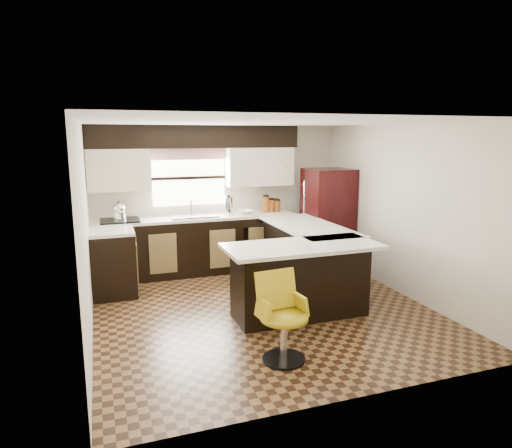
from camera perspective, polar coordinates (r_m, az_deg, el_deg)
name	(u,v)px	position (r m, az deg, el deg)	size (l,w,h in m)	color
floor	(262,309)	(6.08, 0.78, -10.61)	(4.40, 4.40, 0.00)	#49301A
ceiling	(263,122)	(5.65, 0.85, 12.63)	(4.40, 4.40, 0.00)	silver
wall_back	(218,197)	(7.82, -4.72, 3.34)	(4.40, 4.40, 0.00)	beige
wall_front	(355,266)	(3.81, 12.27, -5.11)	(4.40, 4.40, 0.00)	beige
wall_left	(85,231)	(5.41, -20.57, -0.78)	(4.40, 4.40, 0.00)	beige
wall_right	(402,210)	(6.75, 17.81, 1.62)	(4.40, 4.40, 0.00)	beige
base_cab_back	(197,246)	(7.58, -7.36, -2.74)	(3.30, 0.60, 0.90)	black
base_cab_left	(113,264)	(6.80, -17.43, -4.77)	(0.60, 0.70, 0.90)	black
counter_back	(197,218)	(7.48, -7.45, 0.77)	(3.30, 0.60, 0.04)	silver
counter_left	(111,231)	(6.69, -17.66, -0.87)	(0.60, 0.70, 0.04)	silver
soffit	(196,137)	(7.49, -7.52, 10.77)	(3.40, 0.35, 0.36)	black
upper_cab_left	(118,170)	(7.36, -16.81, 6.50)	(0.94, 0.35, 0.64)	beige
upper_cab_right	(259,167)	(7.80, 0.42, 7.20)	(1.14, 0.35, 0.64)	beige
window_pane	(189,178)	(7.66, -8.36, 5.73)	(1.20, 0.02, 0.90)	white
valance	(189,154)	(7.59, -8.39, 8.63)	(1.30, 0.06, 0.18)	#D19B93
sink	(194,216)	(7.44, -7.80, 1.01)	(0.75, 0.45, 0.03)	#B2B2B7
dishwasher	(260,246)	(7.58, 0.52, -2.81)	(0.58, 0.03, 0.78)	black
cooktop	(120,220)	(7.31, -16.66, 0.44)	(0.58, 0.50, 0.03)	black
peninsula_long	(305,258)	(6.82, 6.13, -4.27)	(0.60, 1.95, 0.90)	black
peninsula_return	(300,281)	(5.76, 5.53, -7.16)	(1.65, 0.60, 0.90)	black
counter_pen_long	(309,227)	(6.73, 6.59, -0.35)	(0.84, 1.95, 0.04)	silver
counter_pen_return	(302,246)	(5.54, 5.82, -2.80)	(1.89, 0.84, 0.04)	silver
refrigerator	(328,219)	(7.83, 8.94, 0.64)	(0.73, 0.70, 1.70)	black
bar_chair	(284,319)	(4.64, 3.54, -11.73)	(0.48, 0.48, 0.90)	#B39810
kettle	(119,210)	(7.28, -16.77, 1.64)	(0.21, 0.21, 0.29)	silver
percolator	(228,206)	(7.58, -3.47, 2.29)	(0.15, 0.15, 0.30)	silver
mixing_bowl	(245,212)	(7.68, -1.35, 1.53)	(0.25, 0.25, 0.06)	white
canister_large	(266,204)	(7.80, 1.21, 2.46)	(0.12, 0.12, 0.27)	brown
canister_med	(271,206)	(7.84, 1.93, 2.28)	(0.13, 0.13, 0.21)	brown
canister_small	(277,206)	(7.88, 2.61, 2.26)	(0.13, 0.13, 0.19)	brown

